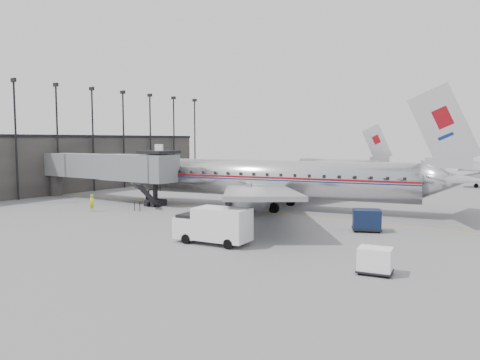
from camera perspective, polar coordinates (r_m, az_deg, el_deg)
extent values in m
plane|color=slate|center=(46.33, -4.88, -4.55)|extent=(160.00, 160.00, 0.00)
cube|color=#353230|center=(77.36, -20.49, 1.96)|extent=(12.00, 46.00, 8.00)
cube|color=gold|center=(49.57, 2.14, -3.91)|extent=(60.00, 0.15, 0.01)
cube|color=slate|center=(63.94, -18.67, 1.71)|extent=(12.00, 2.80, 3.00)
cube|color=slate|center=(57.18, -13.04, 1.49)|extent=(8.00, 3.00, 3.10)
cube|color=slate|center=(54.68, -9.82, 1.39)|extent=(3.20, 3.60, 3.20)
cube|color=black|center=(54.59, -9.85, 3.38)|extent=(3.40, 3.80, 0.30)
cube|color=white|center=(54.58, -9.86, 3.90)|extent=(1.20, 0.15, 0.80)
cylinder|color=black|center=(54.84, -10.29, -1.65)|extent=(0.56, 0.56, 2.80)
cube|color=black|center=(54.97, -10.27, -2.74)|extent=(1.60, 2.20, 0.70)
cylinder|color=black|center=(54.26, -10.99, -2.91)|extent=(0.30, 0.60, 0.60)
cylinder|color=black|center=(55.71, -9.57, -2.68)|extent=(0.30, 0.60, 0.60)
cylinder|color=#353230|center=(68.54, -21.46, -0.60)|extent=(1.60, 1.60, 2.80)
cube|color=black|center=(52.42, -11.13, -1.86)|extent=(0.90, 3.20, 2.90)
cylinder|color=black|center=(65.15, -25.65, 4.35)|extent=(0.24, 0.24, 15.00)
cube|color=black|center=(65.56, -25.90, 10.92)|extent=(0.90, 0.25, 0.50)
cylinder|color=black|center=(68.48, -21.35, 4.51)|extent=(0.24, 0.24, 15.00)
cube|color=black|center=(68.87, -21.56, 10.76)|extent=(0.90, 0.25, 0.50)
cylinder|color=black|center=(72.16, -17.48, 4.63)|extent=(0.24, 0.24, 15.00)
cube|color=black|center=(72.53, -17.64, 10.56)|extent=(0.90, 0.25, 0.50)
cylinder|color=black|center=(76.13, -13.99, 4.72)|extent=(0.24, 0.24, 15.00)
cube|color=black|center=(76.48, -14.11, 10.35)|extent=(0.90, 0.25, 0.50)
cylinder|color=black|center=(80.36, -10.86, 4.78)|extent=(0.24, 0.24, 15.00)
cube|color=black|center=(80.69, -10.95, 10.12)|extent=(0.90, 0.25, 0.50)
cylinder|color=black|center=(84.80, -8.05, 4.83)|extent=(0.24, 0.24, 15.00)
cube|color=black|center=(85.11, -8.11, 9.89)|extent=(0.90, 0.25, 0.50)
cylinder|color=black|center=(89.42, -5.52, 4.86)|extent=(0.24, 0.24, 15.00)
cube|color=black|center=(89.72, -5.56, 9.66)|extent=(0.90, 0.25, 0.50)
cylinder|color=silver|center=(83.82, 11.83, 1.42)|extent=(14.00, 3.20, 3.20)
cube|color=silver|center=(81.48, 16.37, 4.32)|extent=(5.17, 0.26, 6.52)
cylinder|color=black|center=(85.69, 9.00, 0.13)|extent=(0.24, 0.24, 1.00)
cylinder|color=black|center=(82.85, 26.84, -0.51)|extent=(0.24, 0.24, 1.00)
cylinder|color=silver|center=(52.21, 2.96, 0.20)|extent=(33.32, 9.33, 4.08)
cone|color=silver|center=(61.04, -13.24, 0.76)|extent=(3.92, 4.56, 4.08)
cone|color=silver|center=(48.84, 23.75, -0.04)|extent=(4.98, 4.53, 3.88)
cube|color=maroon|center=(52.19, 2.96, 0.50)|extent=(33.33, 9.38, 0.20)
cube|color=navy|center=(52.21, 2.96, 0.22)|extent=(33.33, 9.38, 0.11)
cube|color=silver|center=(48.69, 23.57, 5.94)|extent=(6.73, 1.41, 8.48)
cube|color=gray|center=(60.69, 9.20, 0.50)|extent=(10.37, 18.61, 1.31)
cube|color=gray|center=(41.84, 2.39, -1.45)|extent=(14.74, 18.09, 1.31)
cylinder|color=gray|center=(57.58, 5.48, -1.08)|extent=(4.07, 2.89, 2.32)
cylinder|color=gray|center=(46.89, 1.10, -2.45)|extent=(4.07, 2.89, 2.32)
cylinder|color=black|center=(59.68, -11.07, -1.79)|extent=(0.22, 0.22, 1.43)
cylinder|color=black|center=(54.46, 6.19, -2.31)|extent=(0.29, 0.29, 1.54)
cylinder|color=black|center=(54.50, 6.18, -2.60)|extent=(1.15, 0.56, 1.10)
cylinder|color=black|center=(49.07, 4.17, -3.10)|extent=(0.29, 0.29, 1.54)
cylinder|color=black|center=(49.11, 4.17, -3.42)|extent=(1.15, 0.56, 1.10)
cube|color=white|center=(34.16, -2.22, -5.40)|extent=(4.19, 2.55, 2.35)
cube|color=white|center=(35.72, -6.11, -5.70)|extent=(1.95, 2.26, 1.57)
cube|color=black|center=(35.61, -6.12, -4.63)|extent=(1.49, 2.00, 0.67)
cylinder|color=black|center=(34.86, -6.58, -7.15)|extent=(0.74, 0.34, 0.72)
cylinder|color=black|center=(36.50, -4.76, -6.58)|extent=(0.74, 0.34, 0.72)
cylinder|color=black|center=(32.99, -1.42, -7.82)|extent=(0.74, 0.34, 0.72)
cylinder|color=black|center=(34.71, 0.24, -7.17)|extent=(0.74, 0.34, 0.72)
cube|color=#0E1938|center=(40.50, 15.19, -4.58)|extent=(2.70, 2.40, 1.56)
cube|color=black|center=(40.64, 15.16, -5.74)|extent=(2.85, 2.55, 0.13)
cylinder|color=black|center=(39.93, 13.96, -5.99)|extent=(0.36, 0.25, 0.33)
cylinder|color=black|center=(40.09, 16.52, -6.01)|extent=(0.36, 0.25, 0.33)
cylinder|color=black|center=(41.24, 13.84, -5.64)|extent=(0.36, 0.25, 0.33)
cylinder|color=black|center=(41.40, 16.32, -5.66)|extent=(0.36, 0.25, 0.33)
cube|color=white|center=(28.05, 16.15, -9.23)|extent=(2.02, 1.62, 1.29)
cube|color=black|center=(28.23, 16.12, -10.59)|extent=(2.12, 1.72, 0.11)
cylinder|color=black|center=(27.83, 14.40, -10.88)|extent=(0.29, 0.15, 0.28)
cylinder|color=black|center=(27.61, 17.47, -11.08)|extent=(0.29, 0.15, 0.28)
cylinder|color=black|center=(28.88, 14.82, -10.30)|extent=(0.29, 0.15, 0.28)
cylinder|color=black|center=(28.67, 17.77, -10.49)|extent=(0.29, 0.15, 0.28)
imported|color=#CBD318|center=(52.21, -17.61, -2.68)|extent=(0.69, 0.47, 1.82)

